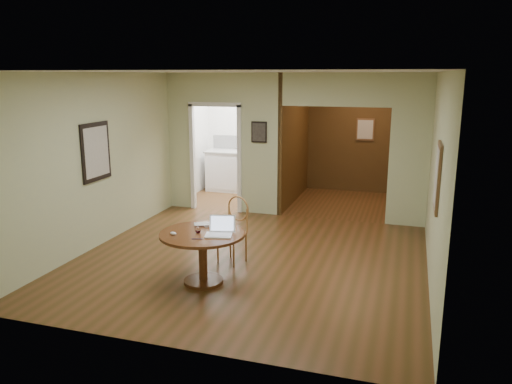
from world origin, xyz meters
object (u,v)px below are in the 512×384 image
(dining_table, at_px, (203,246))
(chair, at_px, (234,226))
(open_laptop, at_px, (220,230))
(closed_laptop, at_px, (208,225))

(dining_table, xyz_separation_m, chair, (0.13, 0.86, 0.03))
(dining_table, height_order, chair, chair)
(dining_table, distance_m, open_laptop, 0.35)
(dining_table, relative_size, closed_laptop, 3.00)
(chair, xyz_separation_m, closed_laptop, (-0.16, -0.59, 0.17))
(chair, relative_size, closed_laptop, 2.62)
(closed_laptop, bearing_deg, open_laptop, -71.92)
(closed_laptop, bearing_deg, chair, 47.13)
(open_laptop, bearing_deg, chair, 84.23)
(open_laptop, height_order, closed_laptop, open_laptop)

